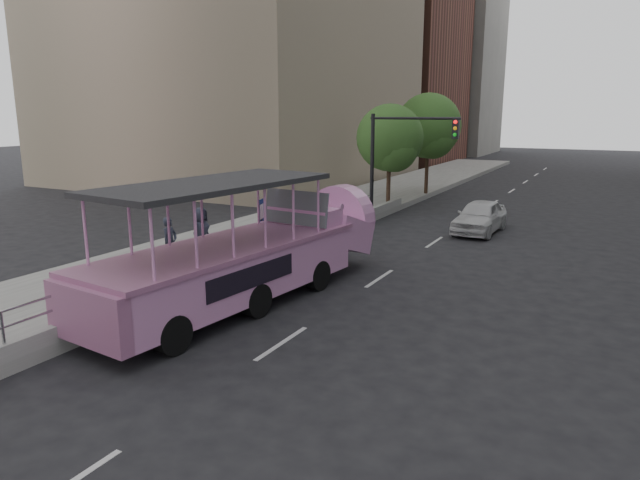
% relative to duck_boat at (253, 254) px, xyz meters
% --- Properties ---
extents(ground, '(160.00, 160.00, 0.00)m').
position_rel_duck_boat_xyz_m(ground, '(1.49, -0.50, -1.30)').
color(ground, black).
extents(sidewalk, '(5.50, 80.00, 0.30)m').
position_rel_duck_boat_xyz_m(sidewalk, '(-4.26, 9.50, -1.15)').
color(sidewalk, '#9B9B96').
rests_on(sidewalk, ground).
extents(kerb_wall, '(0.24, 30.00, 0.36)m').
position_rel_duck_boat_xyz_m(kerb_wall, '(-1.63, 1.50, -0.82)').
color(kerb_wall, '#9D9C98').
rests_on(kerb_wall, sidewalk).
extents(guardrail, '(0.07, 22.00, 0.71)m').
position_rel_duck_boat_xyz_m(guardrail, '(-1.63, 1.50, -0.16)').
color(guardrail, '#A8A8AC').
rests_on(guardrail, kerb_wall).
extents(duck_boat, '(3.66, 10.78, 3.51)m').
position_rel_duck_boat_xyz_m(duck_boat, '(0.00, 0.00, 0.00)').
color(duck_boat, black).
rests_on(duck_boat, ground).
extents(car, '(1.88, 4.30, 1.44)m').
position_rel_duck_boat_xyz_m(car, '(3.66, 12.41, -0.58)').
color(car, silver).
rests_on(car, ground).
extents(pedestrian_near, '(0.45, 0.64, 1.67)m').
position_rel_duck_boat_xyz_m(pedestrian_near, '(-3.59, 0.52, -0.17)').
color(pedestrian_near, '#292E3C').
rests_on(pedestrian_near, sidewalk).
extents(pedestrian_far, '(0.64, 0.92, 1.80)m').
position_rel_duck_boat_xyz_m(pedestrian_far, '(-3.52, 1.96, -0.10)').
color(pedestrian_far, '#292E3C').
rests_on(pedestrian_far, sidewalk).
extents(parking_sign, '(0.17, 0.54, 2.44)m').
position_rel_duck_boat_xyz_m(parking_sign, '(-1.37, 2.50, 0.26)').
color(parking_sign, black).
rests_on(parking_sign, ground).
extents(traffic_signal, '(4.20, 0.32, 5.20)m').
position_rel_duck_boat_xyz_m(traffic_signal, '(-0.21, 12.00, 2.20)').
color(traffic_signal, black).
rests_on(traffic_signal, ground).
extents(street_tree_near, '(3.52, 3.52, 5.72)m').
position_rel_duck_boat_xyz_m(street_tree_near, '(-1.81, 15.43, 2.52)').
color(street_tree_near, '#322116').
rests_on(street_tree_near, ground).
extents(street_tree_far, '(3.97, 3.97, 6.45)m').
position_rel_duck_boat_xyz_m(street_tree_far, '(-1.61, 21.43, 3.00)').
color(street_tree_far, '#322116').
rests_on(street_tree_far, ground).
extents(midrise_brick, '(18.00, 16.00, 26.00)m').
position_rel_duck_boat_xyz_m(midrise_brick, '(-16.51, 47.50, 11.70)').
color(midrise_brick, brown).
rests_on(midrise_brick, ground).
extents(midrise_stone_b, '(16.00, 14.00, 20.00)m').
position_rel_duck_boat_xyz_m(midrise_stone_b, '(-14.51, 63.50, 8.70)').
color(midrise_stone_b, gray).
rests_on(midrise_stone_b, ground).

